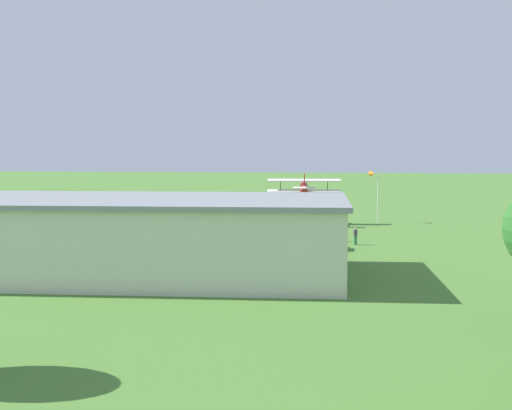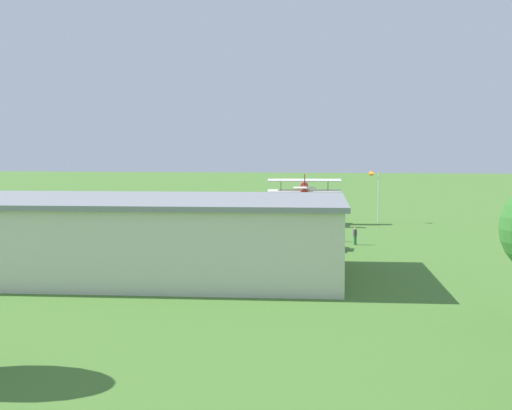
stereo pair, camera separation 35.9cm
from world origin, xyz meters
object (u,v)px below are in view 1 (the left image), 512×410
car_yellow (35,235)px  person_at_fence_line (78,229)px  biplane (304,188)px  person_walking_on_apron (334,233)px  person_crossing_taxiway (106,233)px  windsock (373,177)px  hangar (116,236)px  person_by_parked_cars (355,236)px  car_blue (325,240)px  person_beside_truck (59,229)px

car_yellow → person_at_fence_line: 6.11m
biplane → person_walking_on_apron: bearing=104.4°
car_yellow → person_crossing_taxiway: person_crossing_taxiway is taller
biplane → windsock: size_ratio=1.42×
hangar → person_walking_on_apron: hangar is taller
person_walking_on_apron → windsock: (-4.13, -19.75, 4.78)m
hangar → person_by_parked_cars: hangar is taller
biplane → person_crossing_taxiway: biplane is taller
car_yellow → person_walking_on_apron: bearing=-168.7°
person_crossing_taxiway → windsock: size_ratio=0.28×
hangar → car_yellow: (13.51, -15.48, -1.93)m
person_at_fence_line → biplane: bearing=-143.8°
hangar → person_walking_on_apron: (-14.89, -21.18, -1.97)m
windsock → biplane: bearing=22.6°
person_crossing_taxiway → windsock: 35.27m
person_walking_on_apron → person_crossing_taxiway: 22.33m
person_at_fence_line → windsock: bearing=-147.1°
hangar → person_by_parked_cars: size_ratio=20.63×
person_at_fence_line → person_by_parked_cars: size_ratio=1.03×
person_walking_on_apron → windsock: windsock is taller
car_blue → car_yellow: size_ratio=0.96×
car_blue → person_walking_on_apron: car_blue is taller
person_beside_truck → person_by_parked_cars: bearing=176.1°
person_by_parked_cars → person_crossing_taxiway: 24.23m
person_at_fence_line → person_beside_truck: 2.03m
car_blue → person_walking_on_apron: 5.90m
hangar → person_by_parked_cars: (-17.01, -19.02, -1.96)m
biplane → person_crossing_taxiway: bearing=47.7°
car_yellow → person_at_fence_line: (-2.06, -5.75, 0.00)m
hangar → person_walking_on_apron: 25.96m
person_at_fence_line → person_crossing_taxiway: person_crossing_taxiway is taller
car_yellow → person_beside_truck: size_ratio=2.63×
person_by_parked_cars → person_crossing_taxiway: (24.20, 1.22, 0.06)m
windsock → person_by_parked_cars: bearing=84.8°
windsock → car_blue: bearing=79.7°
person_by_parked_cars → windsock: (-2.00, -21.90, 4.77)m
biplane → person_by_parked_cars: biplane is taller
car_yellow → person_walking_on_apron: car_yellow is taller
person_walking_on_apron → person_crossing_taxiway: person_crossing_taxiway is taller
hangar → car_yellow: hangar is taller
person_walking_on_apron → person_beside_truck: 28.37m
car_yellow → person_by_parked_cars: bearing=-173.4°
hangar → car_yellow: size_ratio=7.89×
car_blue → car_yellow: (27.87, -0.18, -0.00)m
person_at_fence_line → person_crossing_taxiway: (-4.26, 3.43, 0.03)m
hangar → person_at_fence_line: (11.45, -21.23, -1.93)m
person_at_fence_line → car_blue: bearing=167.1°
hangar → windsock: windsock is taller
person_beside_truck → windsock: size_ratio=0.26×
person_by_parked_cars → person_crossing_taxiway: person_crossing_taxiway is taller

